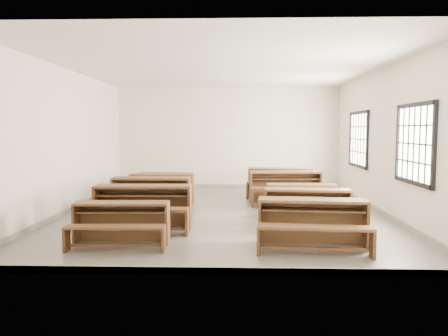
{
  "coord_description": "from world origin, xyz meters",
  "views": [
    {
      "loc": [
        0.29,
        -9.67,
        1.85
      ],
      "look_at": [
        0.0,
        0.0,
        1.0
      ],
      "focal_mm": 35.0,
      "sensor_mm": 36.0,
      "label": 1
    }
  ],
  "objects_px": {
    "desk_set_3": "(162,186)",
    "desk_set_5": "(312,220)",
    "desk_set_1": "(143,204)",
    "desk_set_4": "(166,183)",
    "desk_set_2": "(151,192)",
    "desk_set_0": "(121,220)",
    "desk_set_8": "(285,185)",
    "desk_set_9": "(280,180)",
    "desk_set_6": "(307,205)",
    "desk_set_7": "(302,197)"
  },
  "relations": [
    {
      "from": "desk_set_3",
      "to": "desk_set_4",
      "type": "height_order",
      "value": "desk_set_3"
    },
    {
      "from": "desk_set_2",
      "to": "desk_set_5",
      "type": "height_order",
      "value": "desk_set_2"
    },
    {
      "from": "desk_set_3",
      "to": "desk_set_6",
      "type": "xyz_separation_m",
      "value": [
        3.26,
        -2.75,
        0.0
      ]
    },
    {
      "from": "desk_set_5",
      "to": "desk_set_7",
      "type": "xyz_separation_m",
      "value": [
        0.22,
        2.63,
        -0.05
      ]
    },
    {
      "from": "desk_set_3",
      "to": "desk_set_8",
      "type": "height_order",
      "value": "desk_set_8"
    },
    {
      "from": "desk_set_3",
      "to": "desk_set_2",
      "type": "bearing_deg",
      "value": -90.48
    },
    {
      "from": "desk_set_2",
      "to": "desk_set_5",
      "type": "bearing_deg",
      "value": -42.25
    },
    {
      "from": "desk_set_5",
      "to": "desk_set_9",
      "type": "distance_m",
      "value": 5.2
    },
    {
      "from": "desk_set_4",
      "to": "desk_set_6",
      "type": "relative_size",
      "value": 0.9
    },
    {
      "from": "desk_set_3",
      "to": "desk_set_8",
      "type": "xyz_separation_m",
      "value": [
        3.14,
        -0.04,
        0.05
      ]
    },
    {
      "from": "desk_set_5",
      "to": "desk_set_1",
      "type": "bearing_deg",
      "value": 162.53
    },
    {
      "from": "desk_set_1",
      "to": "desk_set_4",
      "type": "relative_size",
      "value": 1.21
    },
    {
      "from": "desk_set_8",
      "to": "desk_set_5",
      "type": "bearing_deg",
      "value": -92.75
    },
    {
      "from": "desk_set_3",
      "to": "desk_set_4",
      "type": "xyz_separation_m",
      "value": [
        -0.04,
        0.99,
        -0.04
      ]
    },
    {
      "from": "desk_set_2",
      "to": "desk_set_4",
      "type": "height_order",
      "value": "desk_set_2"
    },
    {
      "from": "desk_set_4",
      "to": "desk_set_1",
      "type": "bearing_deg",
      "value": -82.78
    },
    {
      "from": "desk_set_7",
      "to": "desk_set_8",
      "type": "relative_size",
      "value": 0.83
    },
    {
      "from": "desk_set_1",
      "to": "desk_set_3",
      "type": "height_order",
      "value": "desk_set_1"
    },
    {
      "from": "desk_set_4",
      "to": "desk_set_7",
      "type": "xyz_separation_m",
      "value": [
        3.37,
        -2.54,
        0.01
      ]
    },
    {
      "from": "desk_set_1",
      "to": "desk_set_9",
      "type": "xyz_separation_m",
      "value": [
        2.96,
        3.97,
        -0.01
      ]
    },
    {
      "from": "desk_set_1",
      "to": "desk_set_3",
      "type": "bearing_deg",
      "value": 91.87
    },
    {
      "from": "desk_set_2",
      "to": "desk_set_9",
      "type": "xyz_separation_m",
      "value": [
        3.12,
        2.37,
        0.0
      ]
    },
    {
      "from": "desk_set_0",
      "to": "desk_set_8",
      "type": "height_order",
      "value": "desk_set_8"
    },
    {
      "from": "desk_set_5",
      "to": "desk_set_7",
      "type": "bearing_deg",
      "value": 90.46
    },
    {
      "from": "desk_set_5",
      "to": "desk_set_9",
      "type": "height_order",
      "value": "desk_set_9"
    },
    {
      "from": "desk_set_0",
      "to": "desk_set_8",
      "type": "relative_size",
      "value": 0.85
    },
    {
      "from": "desk_set_3",
      "to": "desk_set_6",
      "type": "height_order",
      "value": "desk_set_6"
    },
    {
      "from": "desk_set_2",
      "to": "desk_set_9",
      "type": "bearing_deg",
      "value": 37.22
    },
    {
      "from": "desk_set_0",
      "to": "desk_set_9",
      "type": "xyz_separation_m",
      "value": [
        3.06,
        5.1,
        0.06
      ]
    },
    {
      "from": "desk_set_0",
      "to": "desk_set_3",
      "type": "height_order",
      "value": "desk_set_3"
    },
    {
      "from": "desk_set_0",
      "to": "desk_set_4",
      "type": "bearing_deg",
      "value": 89.26
    },
    {
      "from": "desk_set_1",
      "to": "desk_set_5",
      "type": "xyz_separation_m",
      "value": [
        2.95,
        -1.23,
        -0.03
      ]
    },
    {
      "from": "desk_set_2",
      "to": "desk_set_6",
      "type": "relative_size",
      "value": 1.04
    },
    {
      "from": "desk_set_1",
      "to": "desk_set_3",
      "type": "relative_size",
      "value": 1.13
    },
    {
      "from": "desk_set_4",
      "to": "desk_set_5",
      "type": "height_order",
      "value": "desk_set_5"
    },
    {
      "from": "desk_set_3",
      "to": "desk_set_7",
      "type": "bearing_deg",
      "value": -25.36
    },
    {
      "from": "desk_set_6",
      "to": "desk_set_3",
      "type": "bearing_deg",
      "value": 143.73
    },
    {
      "from": "desk_set_3",
      "to": "desk_set_5",
      "type": "bearing_deg",
      "value": -53.65
    },
    {
      "from": "desk_set_0",
      "to": "desk_set_7",
      "type": "height_order",
      "value": "desk_set_0"
    },
    {
      "from": "desk_set_1",
      "to": "desk_set_4",
      "type": "bearing_deg",
      "value": 91.7
    },
    {
      "from": "desk_set_4",
      "to": "desk_set_9",
      "type": "xyz_separation_m",
      "value": [
        3.15,
        0.03,
        0.08
      ]
    },
    {
      "from": "desk_set_7",
      "to": "desk_set_6",
      "type": "bearing_deg",
      "value": -93.55
    },
    {
      "from": "desk_set_2",
      "to": "desk_set_8",
      "type": "xyz_separation_m",
      "value": [
        3.15,
        1.32,
        0.01
      ]
    },
    {
      "from": "desk_set_2",
      "to": "desk_set_5",
      "type": "relative_size",
      "value": 0.99
    },
    {
      "from": "desk_set_5",
      "to": "desk_set_8",
      "type": "relative_size",
      "value": 0.97
    },
    {
      "from": "desk_set_0",
      "to": "desk_set_5",
      "type": "height_order",
      "value": "desk_set_5"
    },
    {
      "from": "desk_set_3",
      "to": "desk_set_9",
      "type": "bearing_deg",
      "value": 17.76
    },
    {
      "from": "desk_set_1",
      "to": "desk_set_6",
      "type": "bearing_deg",
      "value": 2.64
    },
    {
      "from": "desk_set_0",
      "to": "desk_set_9",
      "type": "height_order",
      "value": "desk_set_9"
    },
    {
      "from": "desk_set_2",
      "to": "desk_set_8",
      "type": "height_order",
      "value": "desk_set_8"
    }
  ]
}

